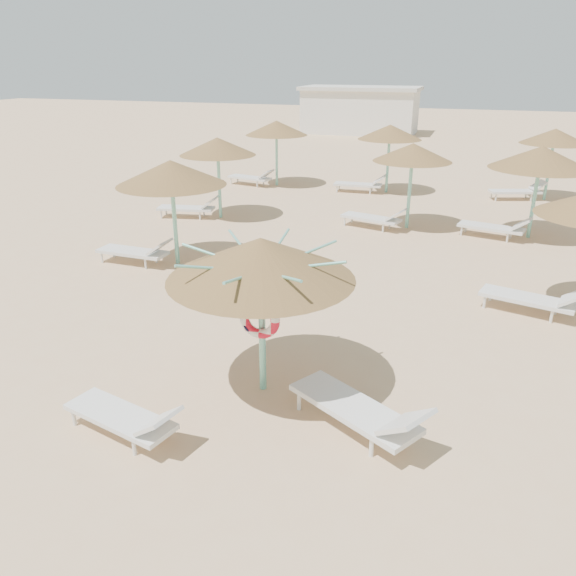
% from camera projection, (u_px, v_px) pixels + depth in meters
% --- Properties ---
extents(ground, '(120.00, 120.00, 0.00)m').
position_uv_depth(ground, '(273.00, 397.00, 8.97)').
color(ground, tan).
rests_on(ground, ground).
extents(main_palapa, '(2.87, 2.87, 2.57)m').
position_uv_depth(main_palapa, '(261.00, 260.00, 8.37)').
color(main_palapa, '#75CCB7').
rests_on(main_palapa, ground).
extents(lounger_main_a, '(1.97, 1.00, 0.69)m').
position_uv_depth(lounger_main_a, '(126.00, 417.00, 7.90)').
color(lounger_main_a, silver).
rests_on(lounger_main_a, ground).
extents(lounger_main_b, '(2.24, 1.69, 0.80)m').
position_uv_depth(lounger_main_b, '(361.00, 410.00, 7.96)').
color(lounger_main_b, silver).
rests_on(lounger_main_b, ground).
extents(palapa_field, '(14.04, 13.64, 2.72)m').
position_uv_depth(palapa_field, '(386.00, 152.00, 17.67)').
color(palapa_field, '#75CCB7').
rests_on(palapa_field, ground).
extents(service_hut, '(8.40, 4.40, 3.25)m').
position_uv_depth(service_hut, '(360.00, 110.00, 40.85)').
color(service_hut, silver).
rests_on(service_hut, ground).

